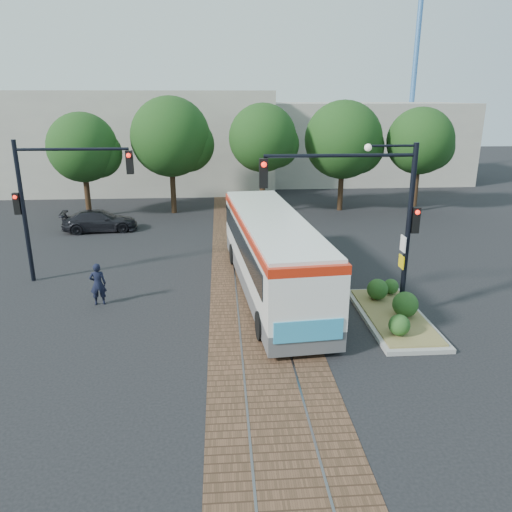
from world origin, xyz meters
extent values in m
plane|color=black|center=(0.00, 0.00, 0.00)|extent=(120.00, 120.00, 0.00)
cube|color=brown|center=(0.00, 4.00, 0.01)|extent=(3.60, 40.00, 0.01)
cube|color=slate|center=(-0.75, 4.00, 0.01)|extent=(0.06, 40.00, 0.01)
cube|color=slate|center=(0.75, 4.00, 0.01)|extent=(0.06, 40.00, 0.01)
cylinder|color=#382314|center=(-10.00, 16.00, 1.43)|extent=(0.36, 0.36, 2.86)
sphere|color=#133C15|center=(-10.00, 16.00, 4.51)|extent=(4.40, 4.40, 4.40)
cylinder|color=#382314|center=(-4.50, 16.80, 1.56)|extent=(0.36, 0.36, 3.12)
sphere|color=#133C15|center=(-4.50, 16.80, 5.07)|extent=(5.20, 5.20, 5.20)
cylinder|color=#382314|center=(1.50, 16.00, 1.69)|extent=(0.36, 0.36, 3.39)
sphere|color=#133C15|center=(1.50, 16.00, 5.04)|extent=(4.40, 4.40, 4.40)
cylinder|color=#382314|center=(7.00, 16.80, 1.43)|extent=(0.36, 0.36, 2.86)
sphere|color=#133C15|center=(7.00, 16.80, 4.81)|extent=(5.20, 5.20, 5.20)
cylinder|color=#382314|center=(12.00, 16.00, 1.56)|extent=(0.36, 0.36, 3.12)
sphere|color=#133C15|center=(12.00, 16.00, 4.77)|extent=(4.40, 4.40, 4.40)
cube|color=#ADA899|center=(-8.00, 28.00, 4.00)|extent=(22.00, 12.00, 8.00)
cube|color=#ADA899|center=(12.00, 30.00, 3.50)|extent=(18.00, 10.00, 7.00)
cylinder|color=#3F72B2|center=(18.00, 34.00, 9.00)|extent=(0.50, 0.50, 18.00)
cube|color=#4B4B4E|center=(0.69, 2.10, 0.53)|extent=(3.43, 11.77, 0.68)
cube|color=white|center=(0.69, 2.10, 1.79)|extent=(3.45, 11.77, 1.84)
cube|color=black|center=(0.67, 2.38, 2.08)|extent=(3.41, 10.62, 0.87)
cube|color=#B7230E|center=(0.69, 2.10, 2.85)|extent=(3.49, 11.77, 0.29)
cube|color=white|center=(0.69, 2.10, 3.05)|extent=(3.34, 11.38, 0.14)
cube|color=black|center=(1.20, -3.54, 2.18)|extent=(1.55, 0.25, 0.87)
cube|color=teal|center=(1.21, -3.70, 1.02)|extent=(2.12, 0.25, 0.68)
cube|color=orange|center=(2.03, 1.24, 1.21)|extent=(0.44, 4.34, 1.06)
cylinder|color=black|center=(-0.05, -2.14, 0.48)|extent=(0.42, 0.99, 0.97)
cylinder|color=black|center=(2.17, -1.95, 0.48)|extent=(0.42, 0.99, 0.97)
cylinder|color=black|center=(-0.74, 5.66, 0.48)|extent=(0.42, 0.99, 0.97)
cylinder|color=black|center=(1.48, 5.85, 0.48)|extent=(0.42, 0.99, 0.97)
cube|color=gray|center=(4.80, -1.00, 0.07)|extent=(2.20, 5.20, 0.15)
cube|color=olive|center=(4.80, -1.00, 0.19)|extent=(1.90, 4.80, 0.08)
sphere|color=#1E4719|center=(4.40, -2.60, 0.58)|extent=(0.70, 0.70, 0.70)
sphere|color=#1E4719|center=(5.10, -1.20, 0.68)|extent=(0.90, 0.90, 0.90)
sphere|color=#1E4719|center=(4.60, 0.40, 0.63)|extent=(0.80, 0.80, 0.80)
sphere|color=#1E4719|center=(5.30, 0.90, 0.53)|extent=(0.60, 0.60, 0.60)
cylinder|color=black|center=(5.10, -0.80, 3.21)|extent=(0.18, 0.18, 6.00)
cylinder|color=black|center=(2.60, -0.80, 5.81)|extent=(5.00, 0.12, 0.12)
cube|color=black|center=(0.10, -0.80, 5.26)|extent=(0.28, 0.22, 0.95)
sphere|color=#FF190C|center=(0.10, -0.94, 5.56)|extent=(0.18, 0.18, 0.18)
cube|color=black|center=(5.32, -0.80, 3.61)|extent=(0.26, 0.20, 0.90)
sphere|color=#FF190C|center=(5.32, -0.93, 3.92)|extent=(0.16, 0.16, 0.16)
cube|color=white|center=(4.92, -0.92, 2.81)|extent=(0.04, 0.45, 0.55)
cube|color=yellow|center=(4.92, -0.92, 2.17)|extent=(0.04, 0.45, 0.45)
cylinder|color=black|center=(4.30, -0.80, 6.12)|extent=(1.60, 0.08, 0.08)
sphere|color=silver|center=(3.50, -0.80, 6.06)|extent=(0.24, 0.24, 0.24)
cylinder|color=black|center=(-9.50, 4.00, 3.00)|extent=(0.18, 0.18, 6.00)
cylinder|color=black|center=(-7.25, 4.00, 5.60)|extent=(4.50, 0.12, 0.12)
cube|color=black|center=(-5.00, 4.00, 5.05)|extent=(0.28, 0.22, 0.95)
sphere|color=#FF190C|center=(-5.00, 3.86, 5.35)|extent=(0.18, 0.18, 0.18)
cube|color=black|center=(-9.72, 4.00, 3.40)|extent=(0.26, 0.20, 0.90)
sphere|color=#FF190C|center=(-9.72, 3.87, 3.70)|extent=(0.16, 0.16, 0.16)
imported|color=black|center=(-6.04, 1.16, 0.83)|extent=(0.66, 0.48, 1.66)
imported|color=black|center=(-8.45, 12.24, 0.62)|extent=(4.45, 2.20, 1.24)
camera|label=1|loc=(-1.31, -16.94, 7.69)|focal=35.00mm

